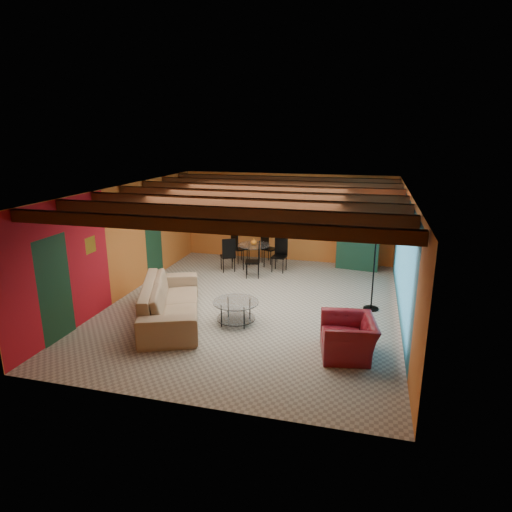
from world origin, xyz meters
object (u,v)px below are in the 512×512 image
(dining_table, at_px, (254,252))
(vase, at_px, (254,232))
(armchair, at_px, (348,337))
(floor_lamp, at_px, (374,265))
(coffee_table, at_px, (236,312))
(potted_plant, at_px, (361,190))
(sofa, at_px, (171,301))
(armoire, at_px, (359,234))

(dining_table, xyz_separation_m, vase, (0.00, 0.00, 0.60))
(armchair, relative_size, floor_lamp, 0.50)
(coffee_table, height_order, dining_table, dining_table)
(dining_table, bearing_deg, floor_lamp, -34.34)
(dining_table, height_order, potted_plant, potted_plant)
(sofa, xyz_separation_m, dining_table, (0.77, 4.01, 0.08))
(sofa, xyz_separation_m, potted_plant, (3.72, 4.90, 1.88))
(sofa, bearing_deg, dining_table, -32.92)
(coffee_table, bearing_deg, dining_table, 99.36)
(armoire, xyz_separation_m, floor_lamp, (0.45, -3.22, 0.03))
(coffee_table, relative_size, floor_lamp, 0.45)
(coffee_table, relative_size, potted_plant, 2.06)
(sofa, height_order, coffee_table, sofa)
(vase, bearing_deg, dining_table, 0.00)
(floor_lamp, relative_size, vase, 11.19)
(armchair, bearing_deg, sofa, -109.51)
(dining_table, xyz_separation_m, potted_plant, (2.95, 0.90, 1.80))
(armoire, relative_size, vase, 10.85)
(armchair, xyz_separation_m, coffee_table, (-2.37, 0.80, -0.10))
(armoire, bearing_deg, vase, -155.12)
(sofa, xyz_separation_m, floor_lamp, (4.17, 1.68, 0.64))
(dining_table, distance_m, potted_plant, 3.57)
(potted_plant, bearing_deg, armoire, 0.00)
(dining_table, bearing_deg, coffee_table, -80.64)
(sofa, xyz_separation_m, vase, (0.77, 4.01, 0.68))
(coffee_table, height_order, potted_plant, potted_plant)
(sofa, distance_m, armoire, 6.18)
(coffee_table, distance_m, floor_lamp, 3.26)
(armchair, bearing_deg, vase, -157.11)
(potted_plant, distance_m, vase, 3.31)
(floor_lamp, bearing_deg, vase, 145.66)
(sofa, height_order, dining_table, dining_table)
(potted_plant, relative_size, vase, 2.47)
(armchair, distance_m, vase, 5.57)
(sofa, distance_m, vase, 4.13)
(dining_table, relative_size, floor_lamp, 0.91)
(sofa, relative_size, armchair, 2.71)
(sofa, distance_m, armchair, 3.82)
(armchair, bearing_deg, floor_lamp, 160.20)
(potted_plant, xyz_separation_m, vase, (-2.95, -0.90, -1.20))
(coffee_table, height_order, vase, vase)
(coffee_table, xyz_separation_m, floor_lamp, (2.77, 1.51, 0.82))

